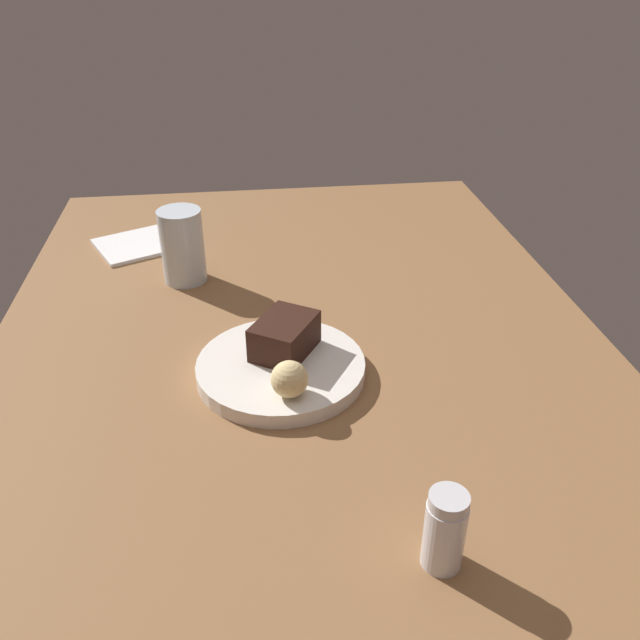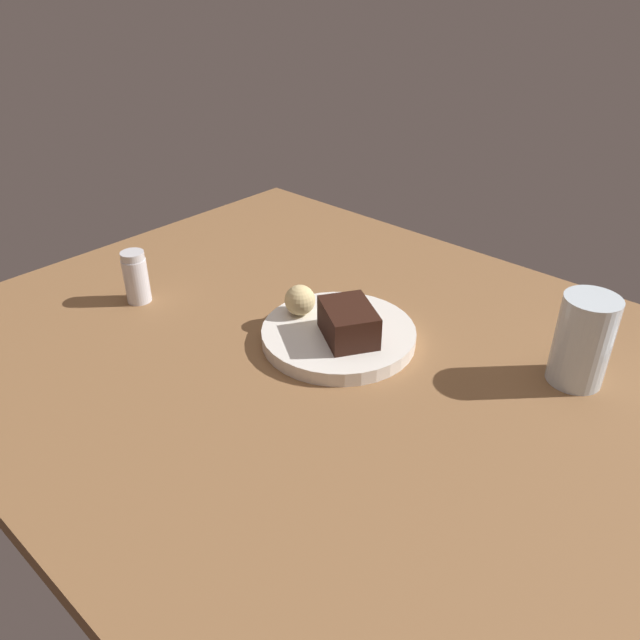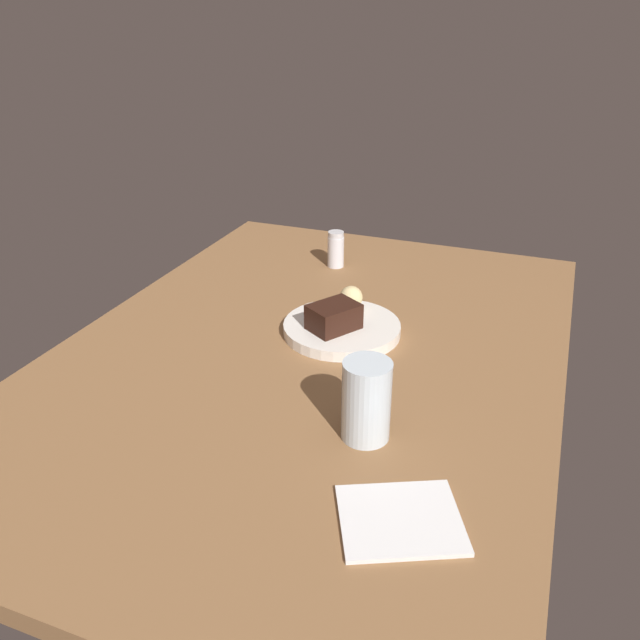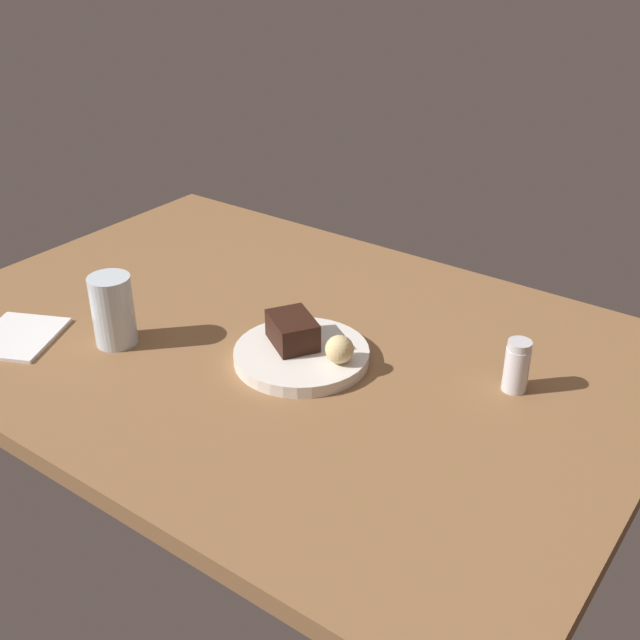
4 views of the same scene
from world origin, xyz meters
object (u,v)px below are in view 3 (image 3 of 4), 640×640
at_px(salt_shaker, 336,249).
at_px(dessert_plate, 342,328).
at_px(chocolate_cake_slice, 334,317).
at_px(water_glass, 366,400).
at_px(bread_roll, 351,297).
at_px(folded_napkin, 400,519).

bearing_deg(salt_shaker, dessert_plate, -158.28).
distance_m(chocolate_cake_slice, water_glass, 0.29).
distance_m(bread_roll, folded_napkin, 0.54).
relative_size(salt_shaker, folded_napkin, 0.58).
height_order(dessert_plate, chocolate_cake_slice, chocolate_cake_slice).
height_order(bread_roll, salt_shaker, salt_shaker).
bearing_deg(dessert_plate, bread_roll, 4.92).
xyz_separation_m(dessert_plate, water_glass, (-0.28, -0.13, 0.05)).
distance_m(chocolate_cake_slice, bread_roll, 0.09).
height_order(dessert_plate, water_glass, water_glass).
bearing_deg(folded_napkin, dessert_plate, 27.53).
xyz_separation_m(bread_roll, folded_napkin, (-0.49, -0.22, -0.04)).
bearing_deg(bread_roll, water_glass, -158.34).
xyz_separation_m(chocolate_cake_slice, bread_roll, (0.09, -0.00, -0.00)).
relative_size(salt_shaker, water_glass, 0.69).
bearing_deg(dessert_plate, water_glass, -154.69).
xyz_separation_m(chocolate_cake_slice, folded_napkin, (-0.40, -0.23, -0.04)).
bearing_deg(chocolate_cake_slice, dessert_plate, -18.23).
bearing_deg(water_glass, bread_roll, 21.66).
xyz_separation_m(salt_shaker, water_glass, (-0.58, -0.25, 0.02)).
bearing_deg(bread_roll, dessert_plate, -175.08).
relative_size(chocolate_cake_slice, bread_roll, 1.95).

